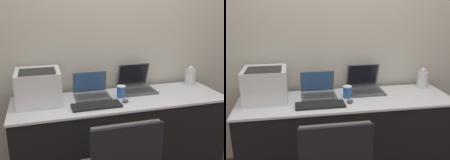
% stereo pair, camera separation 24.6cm
% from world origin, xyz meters
% --- Properties ---
extents(wall_back, '(8.00, 0.05, 2.60)m').
position_xyz_m(wall_back, '(0.00, 0.70, 1.30)').
color(wall_back, '#B7B2A3').
rests_on(wall_back, ground_plane).
extents(table, '(2.03, 0.63, 0.75)m').
position_xyz_m(table, '(0.00, 0.30, 0.38)').
color(table, black).
rests_on(table, ground_plane).
extents(printer, '(0.39, 0.37, 0.30)m').
position_xyz_m(printer, '(-0.75, 0.39, 0.92)').
color(printer, silver).
rests_on(printer, table).
extents(laptop_left, '(0.34, 0.26, 0.23)m').
position_xyz_m(laptop_left, '(-0.26, 0.43, 0.81)').
color(laptop_left, '#4C4C51').
rests_on(laptop_left, table).
extents(laptop_right, '(0.34, 0.34, 0.26)m').
position_xyz_m(laptop_right, '(0.23, 0.50, 0.81)').
color(laptop_right, '#4C4C51').
rests_on(laptop_right, table).
extents(external_keyboard, '(0.44, 0.16, 0.02)m').
position_xyz_m(external_keyboard, '(-0.27, 0.16, 0.76)').
color(external_keyboard, black).
rests_on(external_keyboard, table).
extents(coffee_cup, '(0.08, 0.08, 0.12)m').
position_xyz_m(coffee_cup, '(0.01, 0.33, 0.81)').
color(coffee_cup, '#285699').
rests_on(coffee_cup, table).
extents(mouse, '(0.06, 0.04, 0.04)m').
position_xyz_m(mouse, '(0.01, 0.18, 0.77)').
color(mouse, '#4C4C51').
rests_on(mouse, table).
extents(metal_pitcher, '(0.11, 0.11, 0.21)m').
position_xyz_m(metal_pitcher, '(0.88, 0.51, 0.85)').
color(metal_pitcher, silver).
rests_on(metal_pitcher, table).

